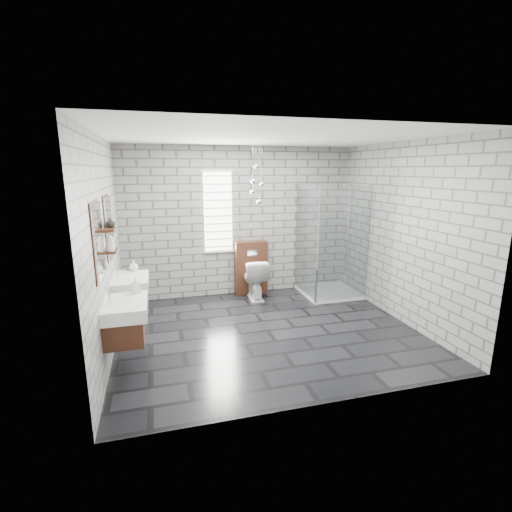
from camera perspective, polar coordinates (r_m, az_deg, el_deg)
name	(u,v)px	position (r m, az deg, el deg)	size (l,w,h in m)	color
floor	(268,331)	(5.51, 1.84, -11.50)	(4.20, 3.60, 0.02)	black
ceiling	(269,136)	(5.02, 2.08, 17.99)	(4.20, 3.60, 0.02)	white
wall_back	(240,222)	(6.82, -2.54, 5.25)	(4.20, 0.02, 2.70)	gray
wall_front	(327,275)	(3.45, 10.84, -2.85)	(4.20, 0.02, 2.70)	gray
wall_left	(104,248)	(4.91, -22.29, 1.17)	(0.02, 3.60, 2.70)	gray
wall_right	(401,233)	(6.05, 21.46, 3.34)	(0.02, 3.60, 2.70)	gray
vanity_left	(122,310)	(4.45, -19.94, -7.77)	(0.47, 0.70, 1.57)	#462315
vanity_right	(128,284)	(5.40, -19.15, -4.05)	(0.47, 0.70, 1.57)	#462315
shelf_lower	(111,251)	(4.86, -21.39, 0.77)	(0.14, 0.30, 0.03)	#462315
shelf_upper	(109,230)	(4.82, -21.65, 3.79)	(0.14, 0.30, 0.03)	#462315
window	(218,212)	(6.69, -5.87, 6.77)	(0.56, 0.05, 1.48)	white
cistern_panel	(251,268)	(6.93, -0.78, -1.79)	(0.60, 0.20, 1.00)	#462315
flush_plate	(252,253)	(6.75, -0.57, 0.44)	(0.18, 0.01, 0.12)	silver
shower_enclosure	(328,270)	(6.90, 10.97, -2.07)	(1.00, 1.00, 2.03)	white
pendant_cluster	(257,184)	(6.39, 0.08, 10.96)	(0.27, 0.20, 0.99)	silver
toilet	(254,278)	(6.73, -0.25, -3.46)	(0.40, 0.71, 0.72)	white
soap_bottle_a	(136,285)	(4.65, -18.02, -4.29)	(0.09, 0.09, 0.19)	#B2B2B2
soap_bottle_b	(134,266)	(5.66, -18.30, -1.41)	(0.12, 0.12, 0.16)	#B2B2B2
soap_bottle_c	(110,242)	(4.73, -21.54, 2.07)	(0.09, 0.09, 0.23)	#B2B2B2
vase	(110,223)	(4.90, -21.49, 4.81)	(0.11, 0.11, 0.12)	#B2B2B2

